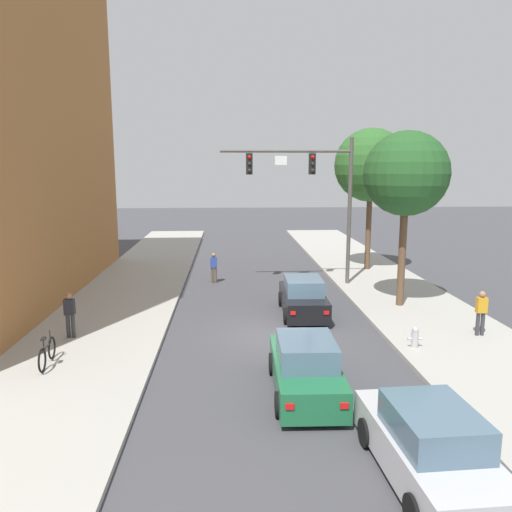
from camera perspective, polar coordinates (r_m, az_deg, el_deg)
ground_plane at (r=18.66m, az=1.96°, el=-9.04°), size 120.00×120.00×0.00m
sidewalk_left at (r=19.20m, az=-17.98°, el=-8.76°), size 5.00×60.00×0.15m
sidewalk_right at (r=20.26m, az=20.78°, el=-7.93°), size 5.00×60.00×0.15m
traffic_signal_mast at (r=25.46m, az=6.65°, el=8.30°), size 6.70×0.38×7.50m
car_lead_black at (r=21.03m, az=5.44°, el=-4.81°), size 1.92×4.28×1.60m
car_following_green at (r=13.91m, az=5.73°, el=-12.78°), size 1.91×4.28×1.60m
car_third_silver at (r=10.93m, az=19.34°, el=-20.10°), size 1.99×4.31×1.60m
pedestrian_sidewalk_left_walker at (r=18.83m, az=-20.67°, el=-6.14°), size 0.36×0.22×1.64m
pedestrian_crossing_road at (r=26.69m, az=-4.89°, el=-1.18°), size 0.36×0.22×1.64m
pedestrian_sidewalk_right_walker at (r=19.62m, az=24.52°, el=-5.77°), size 0.36×0.22×1.64m
bicycle_leaning at (r=16.69m, az=-22.95°, el=-10.27°), size 0.19×1.77×0.98m
fire_hydrant at (r=17.69m, az=17.84°, el=-8.90°), size 0.48×0.24×0.72m
street_tree_nearest at (r=22.12m, az=16.94°, el=8.99°), size 3.60×3.60×7.54m
street_tree_second at (r=29.88m, az=13.11°, el=10.13°), size 4.23×4.23×8.26m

